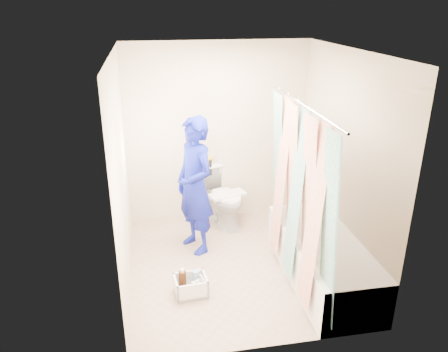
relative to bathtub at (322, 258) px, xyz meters
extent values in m
plane|color=gray|center=(-0.85, 0.43, -0.27)|extent=(2.60, 2.60, 0.00)
cube|color=silver|center=(-0.85, 0.43, 2.13)|extent=(2.40, 2.60, 0.02)
cube|color=beige|center=(-0.85, 1.73, 0.93)|extent=(2.40, 0.02, 2.40)
cube|color=beige|center=(-0.85, -0.88, 0.93)|extent=(2.40, 0.02, 2.40)
cube|color=beige|center=(-2.05, 0.43, 0.93)|extent=(0.02, 2.60, 2.40)
cube|color=beige|center=(0.35, 0.43, 0.93)|extent=(0.02, 2.60, 2.40)
cube|color=white|center=(0.00, 0.00, -0.02)|extent=(0.70, 1.75, 0.50)
cube|color=white|center=(0.00, 0.00, 0.19)|extent=(0.58, 1.63, 0.06)
cylinder|color=silver|center=(-0.33, 0.00, 1.68)|extent=(0.02, 1.90, 0.02)
cube|color=white|center=(-0.33, 0.00, 0.75)|extent=(0.06, 1.75, 1.80)
imported|color=white|center=(-0.82, 1.50, 0.13)|extent=(0.65, 0.87, 0.79)
cube|color=white|center=(-0.78, 1.38, 0.19)|extent=(0.52, 0.34, 0.04)
cylinder|color=black|center=(-0.96, 1.68, 0.49)|extent=(0.04, 0.04, 0.23)
cylinder|color=yellow|center=(-0.96, 1.68, 0.61)|extent=(0.06, 0.06, 0.03)
cylinder|color=white|center=(-0.82, 1.72, 0.47)|extent=(0.03, 0.03, 0.19)
imported|color=#0E0E8E|center=(-1.26, 0.90, 0.56)|extent=(0.62, 0.72, 1.66)
cube|color=white|center=(-1.43, -0.01, -0.25)|extent=(0.35, 0.29, 0.03)
cube|color=white|center=(-1.58, -0.02, -0.17)|extent=(0.04, 0.27, 0.20)
cube|color=white|center=(-1.27, 0.01, -0.17)|extent=(0.04, 0.27, 0.20)
cube|color=white|center=(-1.42, -0.13, -0.17)|extent=(0.33, 0.05, 0.20)
cube|color=white|center=(-1.44, 0.11, -0.17)|extent=(0.33, 0.05, 0.20)
cylinder|color=#3C1D0C|center=(-1.51, 0.03, -0.12)|extent=(0.08, 0.08, 0.22)
cylinder|color=white|center=(-1.36, 0.05, -0.13)|extent=(0.07, 0.07, 0.20)
cylinder|color=beige|center=(-1.40, -0.06, -0.16)|extent=(0.05, 0.05, 0.14)
cylinder|color=#3C1D0C|center=(-1.50, -0.08, -0.20)|extent=(0.07, 0.07, 0.07)
cylinder|color=gold|center=(-1.50, -0.08, -0.16)|extent=(0.07, 0.07, 0.01)
imported|color=white|center=(-1.32, -0.04, -0.13)|extent=(0.13, 0.13, 0.21)
camera|label=1|loc=(-1.75, -3.77, 2.58)|focal=35.00mm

